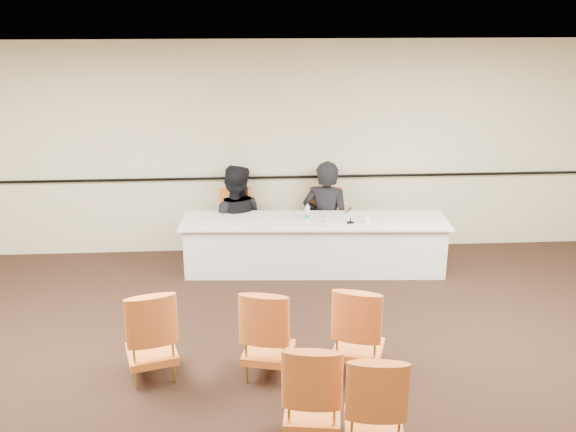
% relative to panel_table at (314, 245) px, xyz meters
% --- Properties ---
extents(floor, '(10.00, 10.00, 0.00)m').
position_rel_panel_table_xyz_m(floor, '(-0.61, -3.19, -0.35)').
color(floor, black).
rests_on(floor, ground).
extents(ceiling, '(10.00, 10.00, 0.00)m').
position_rel_panel_table_xyz_m(ceiling, '(-0.61, -3.19, 2.65)').
color(ceiling, white).
rests_on(ceiling, ground).
extents(wall_back, '(10.00, 0.04, 3.00)m').
position_rel_panel_table_xyz_m(wall_back, '(-0.61, 0.81, 1.15)').
color(wall_back, beige).
rests_on(wall_back, ground).
extents(wall_rail, '(9.80, 0.04, 0.03)m').
position_rel_panel_table_xyz_m(wall_rail, '(-0.61, 0.77, 0.75)').
color(wall_rail, black).
rests_on(wall_rail, wall_back).
extents(panel_table, '(3.59, 1.04, 0.71)m').
position_rel_panel_table_xyz_m(panel_table, '(0.00, 0.00, 0.00)').
color(panel_table, silver).
rests_on(panel_table, ground).
extents(panelist_main, '(0.79, 0.65, 1.87)m').
position_rel_panel_table_xyz_m(panelist_main, '(0.22, 0.52, 0.10)').
color(panelist_main, black).
rests_on(panelist_main, ground).
extents(panelist_main_chair, '(0.53, 0.53, 0.95)m').
position_rel_panel_table_xyz_m(panelist_main_chair, '(0.22, 0.52, 0.12)').
color(panelist_main_chair, orange).
rests_on(panelist_main_chair, ground).
extents(panelist_second, '(0.94, 0.77, 1.77)m').
position_rel_panel_table_xyz_m(panelist_second, '(-1.07, 0.60, 0.09)').
color(panelist_second, black).
rests_on(panelist_second, ground).
extents(panelist_second_chair, '(0.53, 0.53, 0.95)m').
position_rel_panel_table_xyz_m(panelist_second_chair, '(-1.07, 0.60, 0.12)').
color(panelist_second_chair, orange).
rests_on(panelist_second_chair, ground).
extents(papers, '(0.33, 0.27, 0.00)m').
position_rel_panel_table_xyz_m(papers, '(0.36, -0.11, 0.36)').
color(papers, white).
rests_on(papers, panel_table).
extents(microphone, '(0.14, 0.21, 0.26)m').
position_rel_panel_table_xyz_m(microphone, '(0.45, -0.15, 0.49)').
color(microphone, black).
rests_on(microphone, panel_table).
extents(water_bottle, '(0.09, 0.09, 0.22)m').
position_rel_panel_table_xyz_m(water_bottle, '(-0.10, 0.00, 0.47)').
color(water_bottle, '#18897B').
rests_on(water_bottle, panel_table).
extents(drinking_glass, '(0.09, 0.09, 0.10)m').
position_rel_panel_table_xyz_m(drinking_glass, '(0.16, -0.12, 0.40)').
color(drinking_glass, silver).
rests_on(drinking_glass, panel_table).
extents(coffee_cup, '(0.09, 0.09, 0.12)m').
position_rel_panel_table_xyz_m(coffee_cup, '(0.67, -0.17, 0.41)').
color(coffee_cup, white).
rests_on(coffee_cup, panel_table).
extents(aud_chair_front_left, '(0.62, 0.62, 0.95)m').
position_rel_panel_table_xyz_m(aud_chair_front_left, '(-1.84, -2.49, 0.12)').
color(aud_chair_front_left, orange).
rests_on(aud_chair_front_left, ground).
extents(aud_chair_front_mid, '(0.60, 0.60, 0.95)m').
position_rel_panel_table_xyz_m(aud_chair_front_mid, '(-0.71, -2.54, 0.12)').
color(aud_chair_front_mid, orange).
rests_on(aud_chair_front_mid, ground).
extents(aud_chair_front_right, '(0.64, 0.64, 0.95)m').
position_rel_panel_table_xyz_m(aud_chair_front_right, '(0.17, -2.54, 0.12)').
color(aud_chair_front_right, orange).
rests_on(aud_chair_front_right, ground).
extents(aud_chair_back_mid, '(0.57, 0.57, 0.95)m').
position_rel_panel_table_xyz_m(aud_chair_back_mid, '(-0.38, -3.54, 0.12)').
color(aud_chair_back_mid, orange).
rests_on(aud_chair_back_mid, ground).
extents(aud_chair_back_right, '(0.56, 0.56, 0.95)m').
position_rel_panel_table_xyz_m(aud_chair_back_right, '(0.09, -3.72, 0.12)').
color(aud_chair_back_right, orange).
rests_on(aud_chair_back_right, ground).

